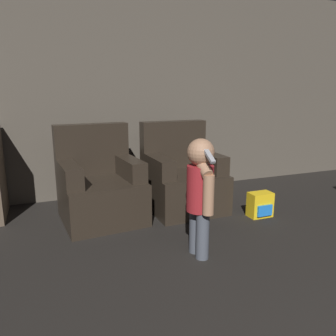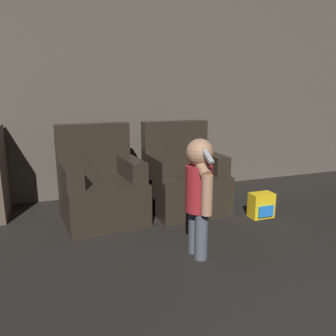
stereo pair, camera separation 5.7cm
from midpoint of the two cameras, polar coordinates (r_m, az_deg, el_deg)
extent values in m
cube|color=#51493F|center=(4.30, -0.47, 13.28)|extent=(8.40, 0.05, 2.60)
cube|color=black|center=(3.42, -10.83, -5.49)|extent=(0.84, 0.85, 0.42)
cube|color=black|center=(3.59, -12.41, 3.26)|extent=(0.78, 0.23, 0.54)
cube|color=black|center=(3.27, -16.22, -0.94)|extent=(0.22, 0.63, 0.20)
cube|color=black|center=(3.41, -6.11, 0.08)|extent=(0.22, 0.63, 0.20)
cube|color=black|center=(3.66, 3.46, -4.02)|extent=(0.79, 0.80, 0.42)
cube|color=black|center=(3.83, 1.60, 4.15)|extent=(0.77, 0.18, 0.54)
cube|color=black|center=(3.47, -1.05, 0.34)|extent=(0.17, 0.63, 0.20)
cube|color=black|center=(3.72, 7.79, 1.09)|extent=(0.17, 0.63, 0.20)
cylinder|color=#474C56|center=(2.71, 5.27, -10.77)|extent=(0.10, 0.10, 0.38)
cylinder|color=#474C56|center=(2.62, 6.45, -11.69)|extent=(0.10, 0.10, 0.38)
cylinder|color=maroon|center=(2.54, 6.04, -3.59)|extent=(0.21, 0.21, 0.36)
sphere|color=#A37556|center=(2.47, 6.20, 2.74)|extent=(0.21, 0.21, 0.21)
cylinder|color=#A37556|center=(2.43, 7.47, -4.72)|extent=(0.09, 0.09, 0.30)
cylinder|color=#A37556|center=(2.48, 6.07, 1.10)|extent=(0.09, 0.31, 0.23)
cube|color=#99999E|center=(2.35, 7.51, 2.28)|extent=(0.04, 0.16, 0.10)
cube|color=yellow|center=(3.59, 16.37, -6.22)|extent=(0.25, 0.15, 0.26)
cube|color=blue|center=(3.54, 17.13, -7.22)|extent=(0.17, 0.02, 0.11)
camera|label=1|loc=(0.03, -89.45, 0.13)|focal=35.00mm
camera|label=2|loc=(0.03, 90.55, -0.13)|focal=35.00mm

